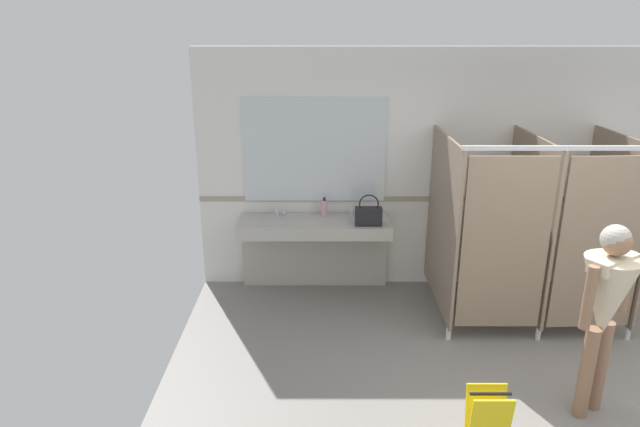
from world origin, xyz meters
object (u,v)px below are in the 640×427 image
person_standing (608,300)px  wet_floor_sign (488,427)px  soap_dispenser (326,208)px  paper_cup (365,219)px  handbag (370,215)px

person_standing → wet_floor_sign: (-0.98, -0.56, -0.69)m
soap_dispenser → wet_floor_sign: bearing=-68.5°
soap_dispenser → wet_floor_sign: size_ratio=0.37×
paper_cup → person_standing: bearing=-50.6°
person_standing → paper_cup: 2.61m
person_standing → soap_dispenser: 3.06m
wet_floor_sign → handbag: bearing=104.1°
soap_dispenser → handbag: bearing=-31.9°
handbag → paper_cup: size_ratio=4.20×
person_standing → wet_floor_sign: 1.32m
handbag → paper_cup: bearing=121.1°
paper_cup → soap_dispenser: bearing=152.6°
soap_dispenser → paper_cup: (0.43, -0.23, -0.06)m
handbag → soap_dispenser: size_ratio=1.56×
handbag → wet_floor_sign: bearing=-75.9°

